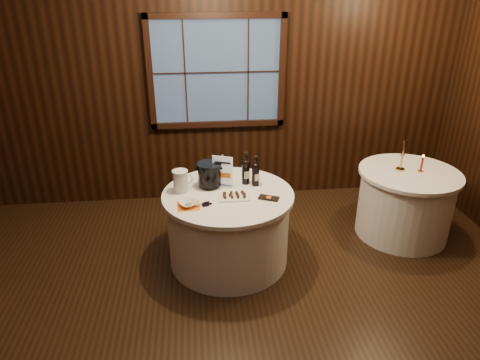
{
  "coord_description": "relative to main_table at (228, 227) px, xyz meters",
  "views": [
    {
      "loc": [
        -0.29,
        -2.69,
        2.63
      ],
      "look_at": [
        0.11,
        0.9,
        0.95
      ],
      "focal_mm": 32.0,
      "sensor_mm": 36.0,
      "label": 1
    }
  ],
  "objects": [
    {
      "name": "ground",
      "position": [
        0.0,
        -1.0,
        -0.39
      ],
      "size": [
        6.0,
        6.0,
        0.0
      ],
      "primitive_type": "plane",
      "color": "black",
      "rests_on": "ground"
    },
    {
      "name": "back_wall",
      "position": [
        0.0,
        1.48,
        1.16
      ],
      "size": [
        6.0,
        0.1,
        3.0
      ],
      "color": "black",
      "rests_on": "ground"
    },
    {
      "name": "main_table",
      "position": [
        0.0,
        0.0,
        0.0
      ],
      "size": [
        1.28,
        1.28,
        0.77
      ],
      "color": "white",
      "rests_on": "ground"
    },
    {
      "name": "side_table",
      "position": [
        2.0,
        0.3,
        0.0
      ],
      "size": [
        1.08,
        1.08,
        0.77
      ],
      "color": "white",
      "rests_on": "ground"
    },
    {
      "name": "sign_stand",
      "position": [
        -0.03,
        0.16,
        0.5
      ],
      "size": [
        0.2,
        0.15,
        0.33
      ],
      "rotation": [
        0.0,
        0.0,
        -0.37
      ],
      "color": "silver",
      "rests_on": "main_table"
    },
    {
      "name": "port_bottle_left",
      "position": [
        0.2,
        0.2,
        0.53
      ],
      "size": [
        0.08,
        0.09,
        0.34
      ],
      "rotation": [
        0.0,
        0.0,
        0.22
      ],
      "color": "black",
      "rests_on": "main_table"
    },
    {
      "name": "port_bottle_right",
      "position": [
        0.29,
        0.14,
        0.52
      ],
      "size": [
        0.07,
        0.09,
        0.31
      ],
      "rotation": [
        0.0,
        0.0,
        0.35
      ],
      "color": "black",
      "rests_on": "main_table"
    },
    {
      "name": "ice_bucket",
      "position": [
        -0.17,
        0.16,
        0.51
      ],
      "size": [
        0.24,
        0.24,
        0.25
      ],
      "color": "black",
      "rests_on": "main_table"
    },
    {
      "name": "chocolate_plate",
      "position": [
        0.05,
        -0.1,
        0.4
      ],
      "size": [
        0.3,
        0.2,
        0.04
      ],
      "rotation": [
        0.0,
        0.0,
        0.02
      ],
      "color": "white",
      "rests_on": "main_table"
    },
    {
      "name": "chocolate_box",
      "position": [
        0.37,
        -0.16,
        0.39
      ],
      "size": [
        0.21,
        0.16,
        0.02
      ],
      "primitive_type": "cube",
      "rotation": [
        0.0,
        0.0,
        -0.43
      ],
      "color": "black",
      "rests_on": "main_table"
    },
    {
      "name": "grape_bunch",
      "position": [
        -0.21,
        -0.24,
        0.4
      ],
      "size": [
        0.15,
        0.08,
        0.03
      ],
      "rotation": [
        0.0,
        0.0,
        0.25
      ],
      "color": "black",
      "rests_on": "main_table"
    },
    {
      "name": "glass_pitcher",
      "position": [
        -0.45,
        0.09,
        0.49
      ],
      "size": [
        0.2,
        0.15,
        0.22
      ],
      "rotation": [
        0.0,
        0.0,
        0.34
      ],
      "color": "silver",
      "rests_on": "main_table"
    },
    {
      "name": "orange_napkin",
      "position": [
        -0.38,
        -0.22,
        0.38
      ],
      "size": [
        0.22,
        0.22,
        0.0
      ],
      "primitive_type": "cube",
      "rotation": [
        0.0,
        0.0,
        0.06
      ],
      "color": "orange",
      "rests_on": "main_table"
    },
    {
      "name": "cracker_bowl",
      "position": [
        -0.38,
        -0.22,
        0.41
      ],
      "size": [
        0.22,
        0.22,
        0.04
      ],
      "primitive_type": "imported",
      "rotation": [
        0.0,
        0.0,
        0.43
      ],
      "color": "white",
      "rests_on": "orange_napkin"
    },
    {
      "name": "brass_candlestick",
      "position": [
        1.91,
        0.35,
        0.51
      ],
      "size": [
        0.1,
        0.1,
        0.34
      ],
      "color": "gold",
      "rests_on": "side_table"
    },
    {
      "name": "red_candle",
      "position": [
        2.1,
        0.28,
        0.46
      ],
      "size": [
        0.05,
        0.05,
        0.19
      ],
      "color": "gold",
      "rests_on": "side_table"
    }
  ]
}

